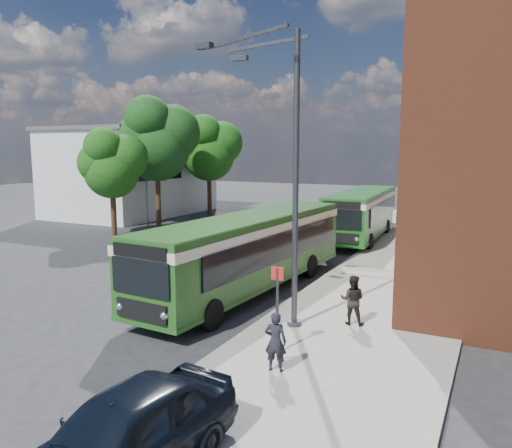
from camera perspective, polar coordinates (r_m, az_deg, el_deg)
The scene contains 15 objects.
ground at distance 20.01m, azimuth -7.46°, elevation -7.75°, with size 120.00×120.00×0.00m, color #292A2C.
pavement at distance 24.81m, azimuth 17.06°, elevation -4.67°, with size 6.00×48.00×0.15m, color gray.
kerb_line at distance 25.47m, azimuth 10.26°, elevation -4.25°, with size 0.12×48.00×0.01m, color beige.
white_building at distance 44.51m, azimuth -13.94°, elevation 5.83°, with size 9.40×13.40×7.30m.
flagpole at distance 37.08m, azimuth -12.45°, elevation 7.36°, with size 0.95×0.10×9.00m.
street_lamp at distance 15.13m, azimuth 3.29°, elevation 5.50°, with size 2.96×2.38×9.00m.
bus_stop_sign at distance 13.43m, azimuth 2.45°, elevation -9.16°, with size 0.35×0.08×2.52m.
bus_front at distance 19.52m, azimuth -0.79°, elevation -2.54°, with size 3.35×12.40×3.02m.
bus_rear at distance 31.59m, azimuth 12.01°, elevation 1.54°, with size 3.08×10.72×3.02m.
parked_car at distance 9.21m, azimuth -14.87°, elevation -22.27°, with size 1.82×4.52×1.54m, color black.
pedestrian_a at distance 12.62m, azimuth 2.25°, elevation -13.27°, with size 0.55×0.36×1.51m, color black.
pedestrian_b at distance 16.02m, azimuth 10.96°, elevation -8.50°, with size 0.76×0.59×1.57m, color black.
tree_left at distance 33.35m, azimuth -16.17°, elevation 6.71°, with size 4.11×3.91×6.94m.
tree_mid at distance 37.02m, azimuth -11.27°, elevation 9.54°, with size 5.52×5.25×9.32m.
tree_right at distance 42.07m, azimuth -5.38°, elevation 8.67°, with size 4.97×4.72×8.39m.
Camera 1 is at (10.79, -15.89, 5.60)m, focal length 35.00 mm.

